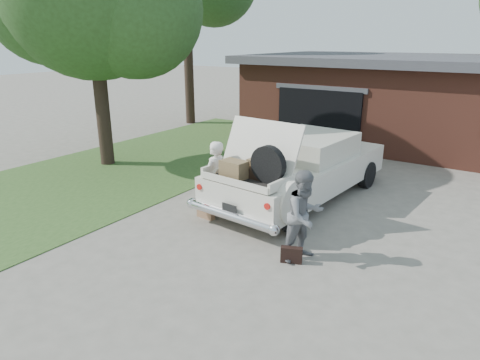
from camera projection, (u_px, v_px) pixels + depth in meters
The scene contains 8 objects.
ground at pixel (224, 237), 8.93m from camera, with size 90.00×90.00×0.00m, color gray.
grass_strip at pixel (143, 163), 14.20m from camera, with size 6.00×16.00×0.02m, color #2D4C1E.
house at pixel (413, 99), 16.92m from camera, with size 12.80×7.80×3.30m.
sedan at pixel (300, 168), 10.83m from camera, with size 2.68×5.87×2.26m.
woman_left at pixel (215, 179), 9.76m from camera, with size 0.65×0.43×1.78m, color white.
woman_right at pixel (305, 216), 7.83m from camera, with size 0.84×0.66×1.73m, color slate.
suitcase_left at pixel (206, 211), 9.85m from camera, with size 0.46×0.15×0.35m, color #9D7250.
suitcase_right at pixel (291, 255), 7.89m from camera, with size 0.40×0.13×0.31m, color black.
Camera 1 is at (4.79, -6.54, 3.96)m, focal length 32.00 mm.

